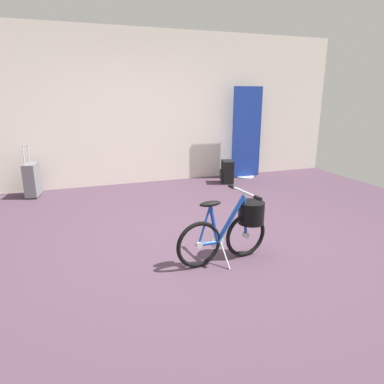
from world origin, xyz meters
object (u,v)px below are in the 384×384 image
at_px(folding_bike_foreground, 235,226).
at_px(backpack_on_floor, 227,172).
at_px(rolling_suitcase, 32,179).
at_px(floor_banner_stand, 246,138).

bearing_deg(folding_bike_foreground, backpack_on_floor, 66.20).
bearing_deg(folding_bike_foreground, rolling_suitcase, 124.35).
height_order(folding_bike_foreground, rolling_suitcase, rolling_suitcase).
distance_m(rolling_suitcase, backpack_on_floor, 3.32).
height_order(floor_banner_stand, backpack_on_floor, floor_banner_stand).
height_order(rolling_suitcase, backpack_on_floor, rolling_suitcase).
bearing_deg(floor_banner_stand, backpack_on_floor, -150.91).
relative_size(folding_bike_foreground, backpack_on_floor, 2.37).
height_order(floor_banner_stand, rolling_suitcase, floor_banner_stand).
bearing_deg(rolling_suitcase, backpack_on_floor, -4.01).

